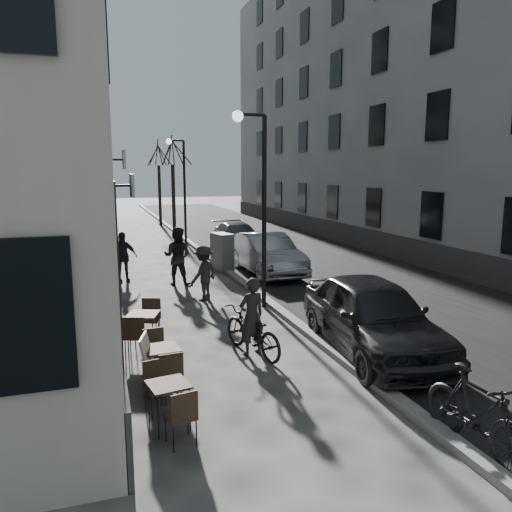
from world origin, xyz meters
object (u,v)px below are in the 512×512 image
bistro_set_c (143,327)px  utility_cabinet (222,252)px  moped (477,413)px  sign_board (151,369)px  bistro_set_a (169,401)px  pedestrian_mid (204,273)px  bistro_set_b (162,363)px  car_near (373,315)px  streetlamp_near (258,189)px  tree_far (158,153)px  tree_near (172,150)px  pedestrian_near (177,256)px  car_mid (267,254)px  bicycle (252,331)px  streetlamp_far (181,180)px  pedestrian_far (122,257)px  car_far (238,237)px

bistro_set_c → utility_cabinet: bearing=84.0°
moped → sign_board: bearing=136.9°
bistro_set_a → pedestrian_mid: size_ratio=0.89×
bistro_set_a → bistro_set_b: 1.40m
bistro_set_b → car_near: (4.26, 0.38, 0.33)m
streetlamp_near → bistro_set_c: bearing=-145.2°
tree_far → bistro_set_b: size_ratio=3.98×
tree_far → bistro_set_a: size_ratio=4.11×
tree_near → pedestrian_near: size_ratio=3.07×
pedestrian_near → moped: size_ratio=1.00×
tree_far → car_near: 25.17m
car_mid → utility_cabinet: bearing=145.5°
bicycle → pedestrian_mid: pedestrian_mid is taller
streetlamp_far → bistro_set_b: bearing=-100.8°
streetlamp_near → bistro_set_a: (-3.17, -5.63, -2.75)m
utility_cabinet → pedestrian_near: bearing=-152.5°
tree_near → utility_cabinet: 10.77m
bicycle → moped: 4.59m
bicycle → car_mid: (2.86, 7.34, 0.23)m
tree_near → car_mid: 11.70m
tree_near → sign_board: (-3.36, -19.35, -4.27)m
streetlamp_far → pedestrian_near: bearing=-100.5°
bicycle → car_mid: car_mid is taller
tree_far → bistro_set_b: 25.78m
tree_near → bistro_set_c: size_ratio=3.72×
tree_near → utility_cabinet: size_ratio=4.13×
bistro_set_b → bistro_set_a: bearing=-98.7°
bistro_set_b → moped: 4.87m
utility_cabinet → pedestrian_far: (-3.53, -0.67, 0.13)m
car_near → car_mid: car_near is taller
pedestrian_mid → car_near: pedestrian_mid is taller
streetlamp_near → bistro_set_a: 7.02m
utility_cabinet → streetlamp_far: bearing=77.9°
pedestrian_far → car_mid: bearing=-10.5°
utility_cabinet → pedestrian_far: size_ratio=0.84×
pedestrian_far → car_near: size_ratio=0.37×
tree_far → sign_board: bearing=-97.5°
streetlamp_far → car_far: 4.27m
bistro_set_a → pedestrian_far: size_ratio=0.84×
bistro_set_c → pedestrian_mid: pedestrian_mid is taller
pedestrian_far → streetlamp_far: bearing=59.0°
tree_near → bistro_set_b: tree_near is taller
utility_cabinet → bistro_set_a: bearing=-122.3°
bistro_set_a → bicycle: bearing=39.8°
streetlamp_near → tree_far: 21.05m
streetlamp_near → pedestrian_near: bearing=116.1°
pedestrian_mid → moped: pedestrian_mid is taller
streetlamp_near → tree_near: size_ratio=0.89×
bistro_set_b → pedestrian_mid: bearing=65.7°
car_far → utility_cabinet: bearing=-111.6°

